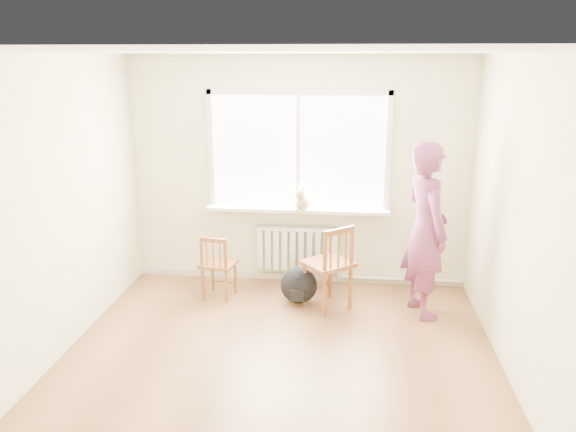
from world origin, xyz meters
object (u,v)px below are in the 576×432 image
(person, at_px, (426,230))
(cat, at_px, (302,200))
(chair_right, at_px, (331,267))
(backpack, at_px, (299,285))
(chair_left, at_px, (217,267))

(person, height_order, cat, person)
(chair_right, height_order, cat, cat)
(cat, bearing_deg, chair_right, -51.51)
(chair_right, height_order, backpack, chair_right)
(chair_left, xyz_separation_m, cat, (0.92, 0.45, 0.70))
(chair_right, relative_size, backpack, 2.31)
(chair_left, bearing_deg, person, -174.14)
(backpack, bearing_deg, chair_right, -16.54)
(cat, bearing_deg, person, -16.81)
(person, bearing_deg, chair_right, 71.47)
(chair_left, relative_size, chair_right, 0.79)
(chair_right, distance_m, person, 1.08)
(chair_left, xyz_separation_m, chair_right, (1.28, -0.13, 0.10))
(person, bearing_deg, cat, 47.86)
(chair_right, xyz_separation_m, cat, (-0.36, 0.59, 0.60))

